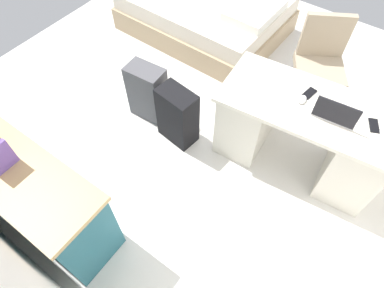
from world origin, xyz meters
name	(u,v)px	position (x,y,z in m)	size (l,w,h in m)	color
ground_plane	(207,117)	(0.00, 0.00, 0.00)	(5.17, 5.17, 0.00)	silver
desk	(301,134)	(-0.93, -0.03, 0.39)	(1.50, 0.80, 0.75)	silver
office_chair	(317,70)	(-0.73, -0.84, 0.42)	(0.63, 0.63, 0.94)	black
credenza	(15,181)	(0.68, 1.70, 0.39)	(1.80, 0.48, 0.78)	#235B6B
bed	(206,13)	(0.87, -1.23, 0.24)	(1.93, 1.44, 0.58)	tan
suitcase_black	(177,116)	(0.10, 0.37, 0.30)	(0.36, 0.22, 0.60)	black
suitcase_spare_grey	(148,93)	(0.52, 0.30, 0.30)	(0.36, 0.22, 0.60)	#4C4C51
laptop	(335,113)	(-1.10, -0.01, 0.80)	(0.33, 0.25, 0.21)	#B7B7BC
computer_mouse	(302,99)	(-0.84, -0.02, 0.77)	(0.06, 0.10, 0.03)	white
cell_phone_near_laptop	(374,126)	(-1.38, -0.10, 0.76)	(0.07, 0.14, 0.01)	black
cell_phone_by_mouse	(309,93)	(-0.86, -0.13, 0.76)	(0.07, 0.14, 0.01)	black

